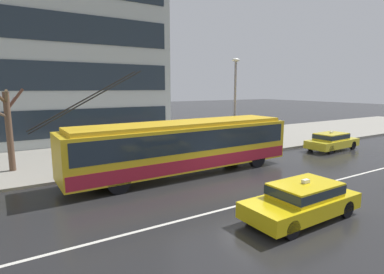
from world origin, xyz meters
The scene contains 11 objects.
ground_plane centered at (0.00, 0.00, 0.00)m, with size 160.00×160.00×0.00m, color #252526.
sidewalk_slab centered at (0.00, 10.35, 0.07)m, with size 80.00×10.00×0.14m, color gray.
lane_centre_line centered at (0.00, -1.20, 0.00)m, with size 72.00×0.14×0.01m, color silver.
trolleybus centered at (-1.44, 3.75, 1.54)m, with size 13.49×2.88×5.31m.
taxi_ahead_of_bus centered at (10.94, 3.55, 0.70)m, with size 4.48×1.99×1.39m.
taxi_oncoming_near centered at (-0.71, -3.25, 0.70)m, with size 4.44×1.88×1.39m.
pedestrian_at_shelter centered at (-3.53, 6.04, 1.63)m, with size 1.27×1.27×1.93m.
pedestrian_approaching_curb centered at (1.17, 7.81, 1.11)m, with size 0.41×0.41×1.65m.
street_lamp centered at (3.72, 5.95, 3.89)m, with size 0.60×0.32×6.30m.
street_tree_bare centered at (-9.27, 8.63, 2.62)m, with size 1.99×2.12×4.43m.
office_tower_corner_left centered at (-6.14, 20.36, 8.91)m, with size 19.07×12.45×17.81m.
Camera 1 is at (-9.26, -9.89, 4.55)m, focal length 28.47 mm.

